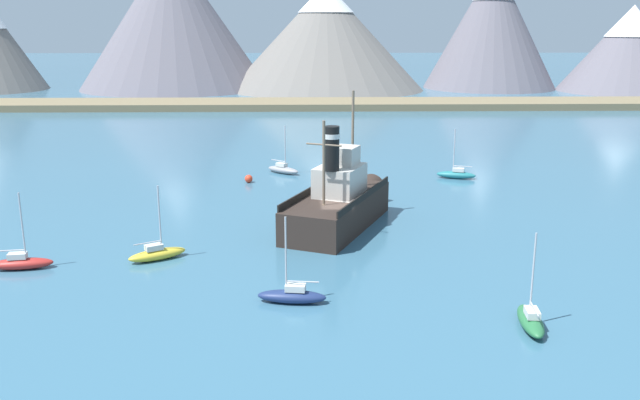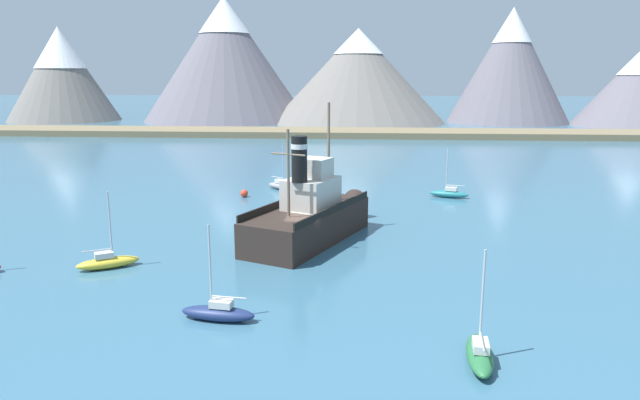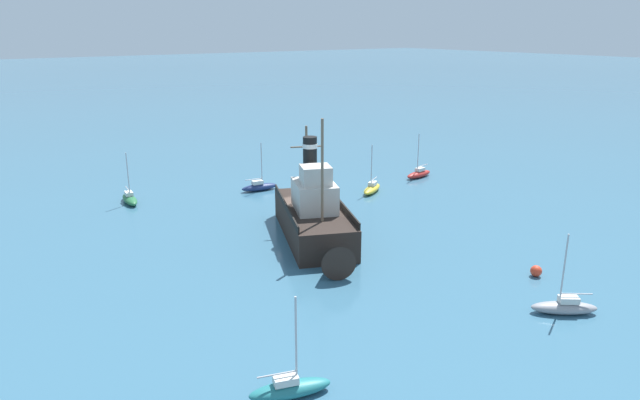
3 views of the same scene
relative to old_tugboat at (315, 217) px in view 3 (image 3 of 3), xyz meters
name	(u,v)px [view 3 (image 3 of 3)]	position (x,y,z in m)	size (l,w,h in m)	color
ground_plane	(297,228)	(-0.26, -2.97, -1.83)	(600.00, 600.00, 0.00)	#38667F
old_tugboat	(315,217)	(0.00, 0.00, 0.00)	(8.83, 14.55, 9.90)	#2D231E
sailboat_green	(130,199)	(8.69, -18.05, -1.40)	(1.49, 3.89, 4.90)	#286B3D
sailboat_navy	(259,186)	(-3.39, -14.64, -1.40)	(3.91, 1.58, 4.90)	navy
sailboat_yellow	(372,188)	(-12.26, -7.48, -1.40)	(3.83, 2.90, 4.90)	gold
sailboat_red	(419,174)	(-20.37, -9.02, -1.40)	(3.91, 1.61, 4.90)	#B22823
sailboat_teal	(290,388)	(12.28, 15.55, -1.40)	(3.95, 2.20, 4.90)	#23757A
sailboat_grey	(564,307)	(-4.86, 18.27, -1.40)	(3.68, 3.19, 4.90)	gray
mooring_buoy	(536,271)	(-8.04, 14.22, -1.45)	(0.76, 0.76, 0.76)	red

